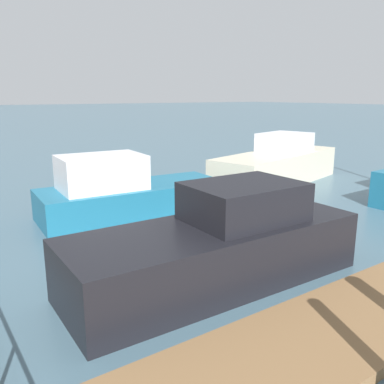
{
  "coord_description": "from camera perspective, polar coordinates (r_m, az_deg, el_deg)",
  "views": [
    {
      "loc": [
        -3.3,
        5.13,
        3.72
      ],
      "look_at": [
        1.34,
        11.88,
        1.76
      ],
      "focal_mm": 38.23,
      "sensor_mm": 36.0,
      "label": 1
    }
  ],
  "objects": [
    {
      "name": "moored_boat_0",
      "position": [
        18.02,
        11.87,
        3.78
      ],
      "size": [
        7.3,
        3.82,
        2.1
      ],
      "color": "beige",
      "rests_on": "ground_plane"
    },
    {
      "name": "moored_boat_1",
      "position": [
        8.31,
        3.9,
        -7.44
      ],
      "size": [
        6.15,
        2.24,
        1.98
      ],
      "color": "black",
      "rests_on": "ground_plane"
    },
    {
      "name": "ground_plane",
      "position": [
        15.68,
        -21.38,
        -1.24
      ],
      "size": [
        300.0,
        300.0,
        0.0
      ],
      "primitive_type": "plane",
      "color": "#476675"
    },
    {
      "name": "floating_dock",
      "position": [
        7.26,
        20.0,
        -17.45
      ],
      "size": [
        10.91,
        2.0,
        0.18
      ],
      "primitive_type": "cube",
      "color": "olive",
      "rests_on": "ground_plane"
    },
    {
      "name": "moored_boat_2",
      "position": [
        12.92,
        -9.27,
        -0.09
      ],
      "size": [
        5.91,
        2.5,
        1.97
      ],
      "color": "#1E6B8C",
      "rests_on": "ground_plane"
    }
  ]
}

